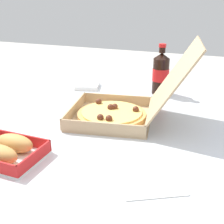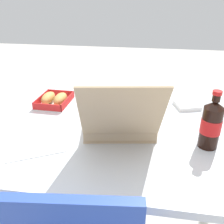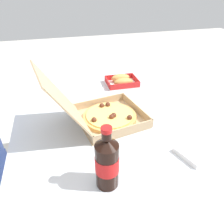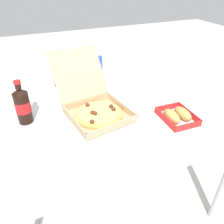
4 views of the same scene
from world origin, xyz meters
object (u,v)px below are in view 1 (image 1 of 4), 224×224
object	(u,v)px
pizza_box_open	(121,109)
paper_menu	(147,172)
bread_side_box	(7,150)
napkin_pile	(87,86)
cola_bottle	(161,73)

from	to	relation	value
pizza_box_open	paper_menu	world-z (taller)	pizza_box_open
bread_side_box	paper_menu	xyz separation A→B (m)	(-0.07, 0.38, -0.02)
paper_menu	pizza_box_open	bearing A→B (deg)	-178.03
napkin_pile	paper_menu	bearing A→B (deg)	36.70
pizza_box_open	bread_side_box	size ratio (longest dim) A/B	2.45
bread_side_box	pizza_box_open	bearing A→B (deg)	150.09
paper_menu	napkin_pile	distance (m)	0.75
pizza_box_open	bread_side_box	distance (m)	0.42
pizza_box_open	paper_menu	distance (m)	0.35
pizza_box_open	paper_menu	bearing A→B (deg)	30.23
cola_bottle	napkin_pile	bearing A→B (deg)	-83.82
bread_side_box	cola_bottle	xyz separation A→B (m)	(-0.71, 0.28, 0.07)
pizza_box_open	bread_side_box	xyz separation A→B (m)	(0.36, -0.21, -0.02)
pizza_box_open	napkin_pile	size ratio (longest dim) A/B	4.33
bread_side_box	cola_bottle	size ratio (longest dim) A/B	0.87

